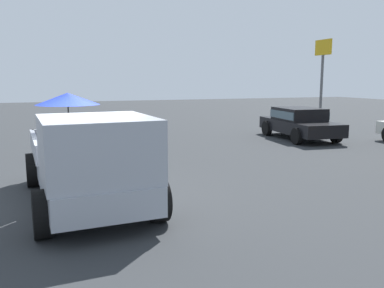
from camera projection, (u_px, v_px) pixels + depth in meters
ground_plane at (87, 201)px, 8.56m from camera, size 80.00×80.00×0.00m
pickup_truck_main at (88, 158)px, 8.06m from camera, size 5.15×2.48×2.23m
parked_sedan_near at (299, 122)px, 17.42m from camera, size 4.44×2.27×1.33m
motel_sign at (323, 64)px, 24.22m from camera, size 1.40×0.16×4.86m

